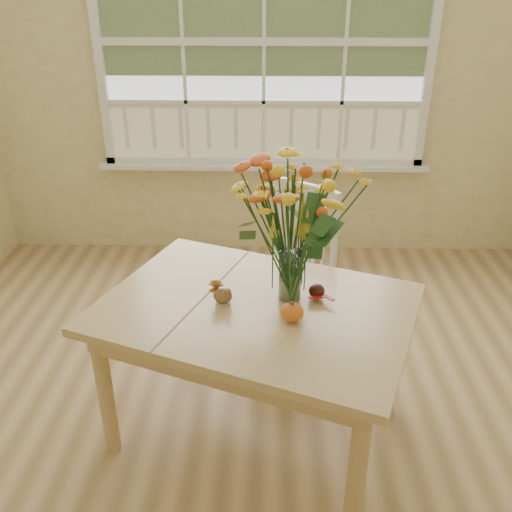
{
  "coord_description": "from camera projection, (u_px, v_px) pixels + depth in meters",
  "views": [
    {
      "loc": [
        0.04,
        -1.69,
        1.89
      ],
      "look_at": [
        -0.01,
        0.28,
        0.91
      ],
      "focal_mm": 38.0,
      "sensor_mm": 36.0,
      "label": 1
    }
  ],
  "objects": [
    {
      "name": "turkey_figurine",
      "position": [
        223.0,
        296.0,
        2.27
      ],
      "size": [
        0.09,
        0.07,
        0.1
      ],
      "rotation": [
        0.0,
        0.0,
        -0.13
      ],
      "color": "#CCB78C",
      "rests_on": "dining_table"
    },
    {
      "name": "wall_back",
      "position": [
        264.0,
        72.0,
        3.76
      ],
      "size": [
        4.0,
        0.02,
        2.7
      ],
      "primitive_type": "cube",
      "color": "#CEBA84",
      "rests_on": "floor"
    },
    {
      "name": "dining_table",
      "position": [
        256.0,
        323.0,
        2.32
      ],
      "size": [
        1.52,
        1.31,
        0.69
      ],
      "rotation": [
        0.0,
        0.0,
        -0.37
      ],
      "color": "tan",
      "rests_on": "floor"
    },
    {
      "name": "window",
      "position": [
        264.0,
        45.0,
        3.64
      ],
      "size": [
        2.42,
        0.12,
        1.74
      ],
      "color": "silver",
      "rests_on": "wall_back"
    },
    {
      "name": "flower_vase",
      "position": [
        291.0,
        228.0,
        2.19
      ],
      "size": [
        0.46,
        0.46,
        0.54
      ],
      "color": "white",
      "rests_on": "dining_table"
    },
    {
      "name": "pumpkin",
      "position": [
        292.0,
        313.0,
        2.15
      ],
      "size": [
        0.09,
        0.09,
        0.07
      ],
      "primitive_type": "ellipsoid",
      "color": "orange",
      "rests_on": "dining_table"
    },
    {
      "name": "dark_gourd",
      "position": [
        317.0,
        292.0,
        2.32
      ],
      "size": [
        0.13,
        0.11,
        0.06
      ],
      "color": "#38160F",
      "rests_on": "dining_table"
    },
    {
      "name": "windsor_chair",
      "position": [
        294.0,
        262.0,
        2.99
      ],
      "size": [
        0.59,
        0.59,
        0.93
      ],
      "rotation": [
        0.0,
        0.0,
        -0.66
      ],
      "color": "white",
      "rests_on": "floor"
    },
    {
      "name": "floor",
      "position": [
        256.0,
        471.0,
        2.36
      ],
      "size": [
        4.0,
        4.5,
        0.01
      ],
      "primitive_type": "cube",
      "color": "#987949",
      "rests_on": "ground"
    }
  ]
}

